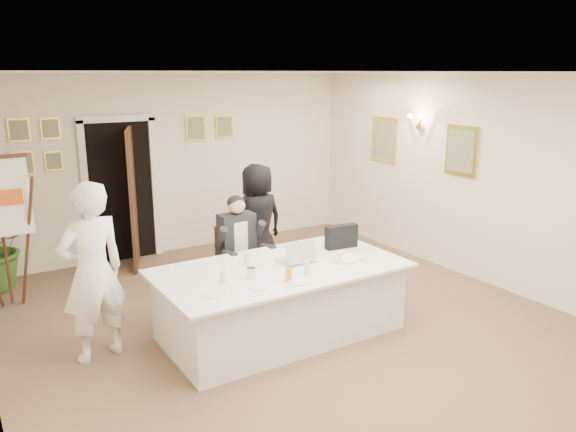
{
  "coord_description": "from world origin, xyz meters",
  "views": [
    {
      "loc": [
        -3.14,
        -4.88,
        2.8
      ],
      "look_at": [
        0.28,
        0.6,
        1.14
      ],
      "focal_mm": 35.0,
      "sensor_mm": 36.0,
      "label": 1
    }
  ],
  "objects_px": {
    "conference_table": "(281,300)",
    "seated_man": "(239,250)",
    "laptop_bag": "(341,237)",
    "steel_jug": "(251,273)",
    "flip_chart": "(5,240)",
    "standing_man": "(93,273)",
    "oj_glass": "(289,274)",
    "laptop": "(295,249)",
    "standing_woman": "(258,220)",
    "paper_stack": "(350,259)"
  },
  "relations": [
    {
      "from": "conference_table",
      "to": "seated_man",
      "type": "distance_m",
      "value": 1.05
    },
    {
      "from": "laptop_bag",
      "to": "steel_jug",
      "type": "xyz_separation_m",
      "value": [
        -1.39,
        -0.33,
        -0.08
      ]
    },
    {
      "from": "flip_chart",
      "to": "standing_man",
      "type": "bearing_deg",
      "value": -72.54
    },
    {
      "from": "seated_man",
      "to": "oj_glass",
      "type": "height_order",
      "value": "seated_man"
    },
    {
      "from": "conference_table",
      "to": "oj_glass",
      "type": "height_order",
      "value": "oj_glass"
    },
    {
      "from": "conference_table",
      "to": "laptop",
      "type": "distance_m",
      "value": 0.58
    },
    {
      "from": "laptop_bag",
      "to": "conference_table",
      "type": "bearing_deg",
      "value": -162.09
    },
    {
      "from": "standing_woman",
      "to": "paper_stack",
      "type": "height_order",
      "value": "standing_woman"
    },
    {
      "from": "paper_stack",
      "to": "steel_jug",
      "type": "relative_size",
      "value": 2.85
    },
    {
      "from": "conference_table",
      "to": "flip_chart",
      "type": "relative_size",
      "value": 1.45
    },
    {
      "from": "laptop_bag",
      "to": "steel_jug",
      "type": "bearing_deg",
      "value": -160.36
    },
    {
      "from": "flip_chart",
      "to": "steel_jug",
      "type": "bearing_deg",
      "value": -51.42
    },
    {
      "from": "flip_chart",
      "to": "steel_jug",
      "type": "height_order",
      "value": "flip_chart"
    },
    {
      "from": "standing_man",
      "to": "steel_jug",
      "type": "distance_m",
      "value": 1.55
    },
    {
      "from": "laptop",
      "to": "oj_glass",
      "type": "height_order",
      "value": "laptop"
    },
    {
      "from": "paper_stack",
      "to": "oj_glass",
      "type": "relative_size",
      "value": 2.41
    },
    {
      "from": "paper_stack",
      "to": "oj_glass",
      "type": "height_order",
      "value": "oj_glass"
    },
    {
      "from": "laptop",
      "to": "paper_stack",
      "type": "height_order",
      "value": "laptop"
    },
    {
      "from": "standing_woman",
      "to": "oj_glass",
      "type": "distance_m",
      "value": 2.31
    },
    {
      "from": "standing_man",
      "to": "standing_woman",
      "type": "xyz_separation_m",
      "value": [
        2.53,
        1.25,
        -0.11
      ]
    },
    {
      "from": "standing_woman",
      "to": "steel_jug",
      "type": "xyz_separation_m",
      "value": [
        -1.12,
        -1.89,
        0.03
      ]
    },
    {
      "from": "seated_man",
      "to": "paper_stack",
      "type": "bearing_deg",
      "value": -66.48
    },
    {
      "from": "steel_jug",
      "to": "laptop_bag",
      "type": "bearing_deg",
      "value": 13.42
    },
    {
      "from": "standing_man",
      "to": "laptop",
      "type": "height_order",
      "value": "standing_man"
    },
    {
      "from": "standing_woman",
      "to": "oj_glass",
      "type": "relative_size",
      "value": 12.29
    },
    {
      "from": "seated_man",
      "to": "oj_glass",
      "type": "xyz_separation_m",
      "value": [
        -0.15,
        -1.41,
        0.15
      ]
    },
    {
      "from": "steel_jug",
      "to": "laptop",
      "type": "bearing_deg",
      "value": 18.15
    },
    {
      "from": "seated_man",
      "to": "oj_glass",
      "type": "relative_size",
      "value": 10.64
    },
    {
      "from": "seated_man",
      "to": "oj_glass",
      "type": "distance_m",
      "value": 1.42
    },
    {
      "from": "flip_chart",
      "to": "laptop_bag",
      "type": "distance_m",
      "value": 4.02
    },
    {
      "from": "conference_table",
      "to": "seated_man",
      "type": "xyz_separation_m",
      "value": [
        0.01,
        1.01,
        0.3
      ]
    },
    {
      "from": "laptop",
      "to": "laptop_bag",
      "type": "height_order",
      "value": "laptop"
    },
    {
      "from": "paper_stack",
      "to": "conference_table",
      "type": "bearing_deg",
      "value": 164.4
    },
    {
      "from": "standing_woman",
      "to": "laptop_bag",
      "type": "height_order",
      "value": "standing_woman"
    },
    {
      "from": "flip_chart",
      "to": "laptop",
      "type": "xyz_separation_m",
      "value": [
        2.65,
        -2.28,
        0.06
      ]
    },
    {
      "from": "standing_woman",
      "to": "steel_jug",
      "type": "relative_size",
      "value": 14.53
    },
    {
      "from": "laptop",
      "to": "standing_man",
      "type": "bearing_deg",
      "value": 167.03
    },
    {
      "from": "oj_glass",
      "to": "paper_stack",
      "type": "bearing_deg",
      "value": 11.17
    },
    {
      "from": "standing_man",
      "to": "oj_glass",
      "type": "distance_m",
      "value": 1.92
    },
    {
      "from": "standing_man",
      "to": "seated_man",
      "type": "bearing_deg",
      "value": -177.17
    },
    {
      "from": "flip_chart",
      "to": "paper_stack",
      "type": "bearing_deg",
      "value": -38.94
    },
    {
      "from": "flip_chart",
      "to": "laptop",
      "type": "bearing_deg",
      "value": -40.71
    },
    {
      "from": "standing_man",
      "to": "laptop_bag",
      "type": "xyz_separation_m",
      "value": [
        2.8,
        -0.31,
        0.01
      ]
    },
    {
      "from": "standing_woman",
      "to": "steel_jug",
      "type": "bearing_deg",
      "value": 55.96
    },
    {
      "from": "oj_glass",
      "to": "steel_jug",
      "type": "relative_size",
      "value": 1.18
    },
    {
      "from": "laptop_bag",
      "to": "standing_man",
      "type": "bearing_deg",
      "value": 179.96
    },
    {
      "from": "laptop",
      "to": "standing_woman",
      "type": "bearing_deg",
      "value": 73.11
    },
    {
      "from": "standing_woman",
      "to": "laptop_bag",
      "type": "bearing_deg",
      "value": 96.38
    },
    {
      "from": "laptop",
      "to": "laptop_bag",
      "type": "relative_size",
      "value": 0.96
    },
    {
      "from": "standing_man",
      "to": "standing_woman",
      "type": "relative_size",
      "value": 1.14
    }
  ]
}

